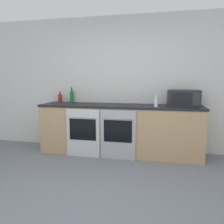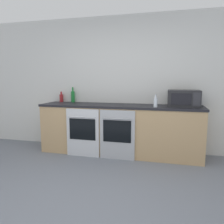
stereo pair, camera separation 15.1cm
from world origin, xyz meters
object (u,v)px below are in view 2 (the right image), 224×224
object	(u,v)px
bottle_green	(73,96)
bottle_clear	(156,102)
oven_right	(117,135)
bottle_red	(61,98)
microwave	(184,98)
oven_left	(83,132)

from	to	relation	value
bottle_green	bottle_clear	bearing A→B (deg)	-14.41
oven_right	bottle_clear	xyz separation A→B (m)	(0.63, 0.13, 0.57)
oven_right	bottle_red	size ratio (longest dim) A/B	4.06
microwave	bottle_clear	size ratio (longest dim) A/B	2.49
microwave	bottle_green	distance (m)	2.17
bottle_green	oven_left	bearing A→B (deg)	-52.73
microwave	bottle_green	world-z (taller)	bottle_green
bottle_clear	bottle_green	bearing A→B (deg)	165.59
bottle_green	bottle_clear	xyz separation A→B (m)	(1.70, -0.44, -0.04)
bottle_clear	oven_right	bearing A→B (deg)	-168.59
microwave	bottle_red	xyz separation A→B (m)	(-2.42, 0.20, -0.06)
bottle_red	bottle_green	size ratio (longest dim) A/B	0.70
bottle_red	bottle_green	xyz separation A→B (m)	(0.26, 0.00, 0.04)
bottle_red	bottle_green	bearing A→B (deg)	0.51
oven_right	microwave	distance (m)	1.31
oven_right	bottle_green	xyz separation A→B (m)	(-1.07, 0.56, 0.60)
bottle_green	bottle_red	bearing A→B (deg)	-179.49
oven_left	bottle_clear	bearing A→B (deg)	5.73
oven_left	bottle_red	world-z (taller)	bottle_red
oven_left	bottle_green	xyz separation A→B (m)	(-0.43, 0.56, 0.60)
bottle_green	oven_right	bearing A→B (deg)	-27.83
oven_right	microwave	size ratio (longest dim) A/B	1.63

